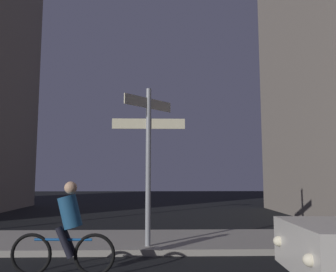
{
  "coord_description": "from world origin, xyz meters",
  "views": [
    {
      "loc": [
        1.63,
        -1.7,
        1.69
      ],
      "look_at": [
        1.87,
        6.71,
        2.68
      ],
      "focal_mm": 37.25,
      "sensor_mm": 36.0,
      "label": 1
    }
  ],
  "objects": [
    {
      "name": "sidewalk_kerb",
      "position": [
        0.0,
        7.39,
        0.07
      ],
      "size": [
        40.0,
        2.85,
        0.14
      ],
      "primitive_type": "cube",
      "color": "gray",
      "rests_on": "ground_plane"
    },
    {
      "name": "signpost",
      "position": [
        1.41,
        6.39,
        2.32
      ],
      "size": [
        1.71,
        1.07,
        3.63
      ],
      "color": "gray",
      "rests_on": "sidewalk_kerb"
    },
    {
      "name": "cyclist",
      "position": [
        0.05,
        4.53,
        0.75
      ],
      "size": [
        1.82,
        0.34,
        1.61
      ],
      "color": "black",
      "rests_on": "ground_plane"
    }
  ]
}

